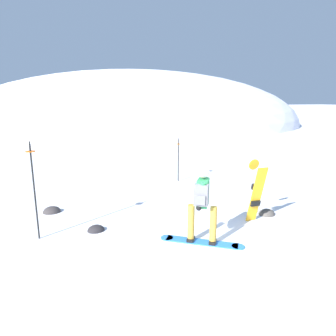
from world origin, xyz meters
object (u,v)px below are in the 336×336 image
(piste_marker_far, at_px, (34,184))
(piste_marker_near, at_px, (178,156))
(snowboarder_main, at_px, (202,203))
(spare_snowboard, at_px, (256,192))
(rock_dark, at_px, (267,215))
(rock_mid, at_px, (96,231))
(rock_small, at_px, (52,212))

(piste_marker_far, bearing_deg, piste_marker_near, 38.02)
(snowboarder_main, relative_size, spare_snowboard, 1.06)
(piste_marker_near, relative_size, rock_dark, 3.69)
(rock_mid, bearing_deg, rock_small, 123.32)
(spare_snowboard, bearing_deg, rock_small, 154.39)
(piste_marker_near, distance_m, rock_mid, 5.02)
(snowboarder_main, xyz_separation_m, rock_small, (-3.17, 2.96, -0.92))
(snowboarder_main, height_order, rock_mid, snowboarder_main)
(rock_dark, bearing_deg, snowboarder_main, -157.62)
(spare_snowboard, xyz_separation_m, rock_small, (-4.90, 2.35, -0.82))
(spare_snowboard, relative_size, rock_mid, 3.99)
(snowboarder_main, relative_size, piste_marker_far, 0.77)
(piste_marker_near, distance_m, rock_small, 4.95)
(piste_marker_far, bearing_deg, rock_mid, 0.87)
(snowboarder_main, distance_m, rock_dark, 2.72)
(rock_mid, bearing_deg, piste_marker_far, -179.13)
(rock_mid, bearing_deg, spare_snowboard, -10.94)
(piste_marker_near, xyz_separation_m, rock_small, (-4.43, -1.99, -0.97))
(piste_marker_far, bearing_deg, snowboarder_main, -21.74)
(spare_snowboard, relative_size, rock_dark, 3.53)
(snowboarder_main, xyz_separation_m, piste_marker_near, (1.26, 4.95, 0.05))
(piste_marker_far, bearing_deg, spare_snowboard, -8.10)
(spare_snowboard, xyz_separation_m, rock_dark, (0.63, 0.36, -0.82))
(rock_mid, bearing_deg, rock_dark, -4.89)
(snowboarder_main, height_order, rock_dark, snowboarder_main)
(piste_marker_far, bearing_deg, rock_dark, -3.64)
(snowboarder_main, relative_size, piste_marker_near, 1.02)
(snowboarder_main, bearing_deg, spare_snowboard, 19.53)
(piste_marker_near, height_order, rock_dark, piste_marker_near)
(rock_small, bearing_deg, rock_mid, -56.68)
(spare_snowboard, bearing_deg, snowboarder_main, -160.47)
(rock_dark, relative_size, rock_mid, 1.13)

